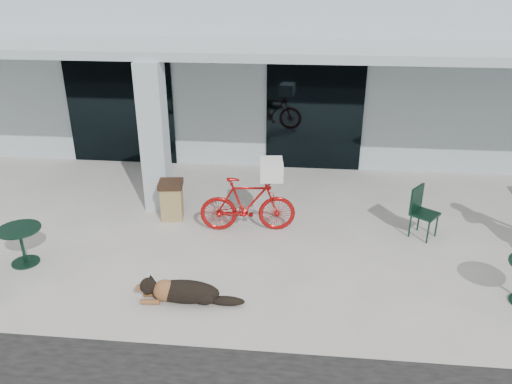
# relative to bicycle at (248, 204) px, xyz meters

# --- Properties ---
(ground) EXTENTS (80.00, 80.00, 0.00)m
(ground) POSITION_rel_bicycle_xyz_m (-0.53, -1.43, -0.56)
(ground) COLOR beige
(ground) RESTS_ON ground
(building) EXTENTS (22.00, 7.00, 4.50)m
(building) POSITION_rel_bicycle_xyz_m (-0.53, 7.07, 1.69)
(building) COLOR #A1AFB6
(building) RESTS_ON ground
(storefront_glass_left) EXTENTS (2.80, 0.06, 2.70)m
(storefront_glass_left) POSITION_rel_bicycle_xyz_m (-3.73, 3.55, 0.79)
(storefront_glass_left) COLOR black
(storefront_glass_left) RESTS_ON ground
(storefront_glass_right) EXTENTS (2.40, 0.06, 2.70)m
(storefront_glass_right) POSITION_rel_bicycle_xyz_m (1.27, 3.55, 0.79)
(storefront_glass_right) COLOR black
(storefront_glass_right) RESTS_ON ground
(column) EXTENTS (0.50, 0.50, 3.12)m
(column) POSITION_rel_bicycle_xyz_m (-2.03, 0.87, 1.00)
(column) COLOR #A1AFB6
(column) RESTS_ON ground
(overhang) EXTENTS (22.00, 2.80, 0.18)m
(overhang) POSITION_rel_bicycle_xyz_m (-0.53, 2.17, 2.65)
(overhang) COLOR #A1AFB6
(overhang) RESTS_ON column
(bicycle) EXTENTS (1.91, 0.73, 1.12)m
(bicycle) POSITION_rel_bicycle_xyz_m (0.00, 0.00, 0.00)
(bicycle) COLOR #9F0D0C
(bicycle) RESTS_ON ground
(laundry_basket) EXTENTS (0.49, 0.62, 0.34)m
(laundry_basket) POSITION_rel_bicycle_xyz_m (0.45, 0.05, 0.73)
(laundry_basket) COLOR white
(laundry_basket) RESTS_ON bicycle
(dog) EXTENTS (1.27, 0.51, 0.41)m
(dog) POSITION_rel_bicycle_xyz_m (-0.69, -2.43, -0.35)
(dog) COLOR black
(dog) RESTS_ON ground
(cup_near_dog) EXTENTS (0.08, 0.08, 0.10)m
(cup_near_dog) POSITION_rel_bicycle_xyz_m (-0.72, -2.20, -0.51)
(cup_near_dog) COLOR white
(cup_near_dog) RESTS_ON ground
(cafe_table_near) EXTENTS (0.82, 0.82, 0.69)m
(cafe_table_near) POSITION_rel_bicycle_xyz_m (-3.76, -1.61, -0.22)
(cafe_table_near) COLOR black
(cafe_table_near) RESTS_ON ground
(cafe_chair_far_a) EXTENTS (0.67, 0.66, 1.00)m
(cafe_chair_far_a) POSITION_rel_bicycle_xyz_m (3.39, 0.07, -0.06)
(cafe_chair_far_a) COLOR black
(cafe_chair_far_a) RESTS_ON ground
(trash_receptacle) EXTENTS (0.54, 0.54, 0.82)m
(trash_receptacle) POSITION_rel_bicycle_xyz_m (-1.61, 0.37, -0.15)
(trash_receptacle) COLOR #927D4C
(trash_receptacle) RESTS_ON ground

